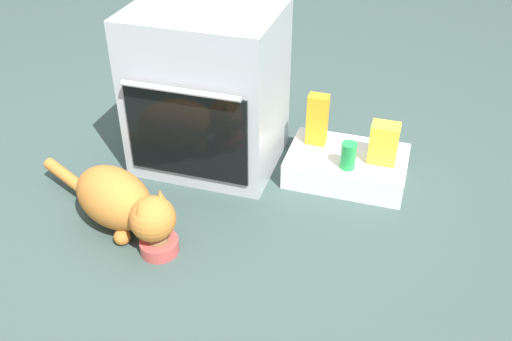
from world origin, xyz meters
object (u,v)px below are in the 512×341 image
Objects in this scene: juice_carton at (317,120)px; oven at (208,90)px; cat at (121,202)px; snack_bag at (384,143)px; pantry_cabinet at (347,166)px; soda_can at (348,156)px; food_bowl at (159,245)px.

oven is at bearing -169.59° from juice_carton.
oven is 3.03× the size of juice_carton.
snack_bag reaches higher than cat.
soda_can is at bearing -82.44° from pantry_cabinet.
juice_carton is (0.63, 0.67, 0.11)m from cat.
pantry_cabinet is at bearing 97.56° from soda_can.
juice_carton reaches higher than food_bowl.
pantry_cabinet is 0.70× the size of cat.
food_bowl is at bearing -135.72° from soda_can.
oven reaches higher than cat.
pantry_cabinet is 2.90× the size of snack_bag.
snack_bag reaches higher than soda_can.
pantry_cabinet is 0.16m from soda_can.
snack_bag is 0.75× the size of juice_carton.
pantry_cabinet is 4.35× the size of soda_can.
cat is at bearing -104.63° from oven.
snack_bag is at bearing 42.80° from food_bowl.
juice_carton is at bearing 160.59° from pantry_cabinet.
food_bowl is at bearing 0.00° from cat.
juice_carton is (-0.17, 0.16, 0.06)m from soda_can.
oven is 1.39× the size of pantry_cabinet.
juice_carton is (-0.16, 0.06, 0.18)m from pantry_cabinet.
oven is at bearing -177.02° from pantry_cabinet.
pantry_cabinet is 0.21m from snack_bag.
oven reaches higher than snack_bag.
food_bowl is 0.83× the size of snack_bag.
soda_can is 0.24m from juice_carton.
oven reaches higher than food_bowl.
oven reaches higher than soda_can.
snack_bag is at bearing 35.06° from soda_can.
food_bowl is 0.23m from cat.
food_bowl is (0.04, -0.66, -0.33)m from oven.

